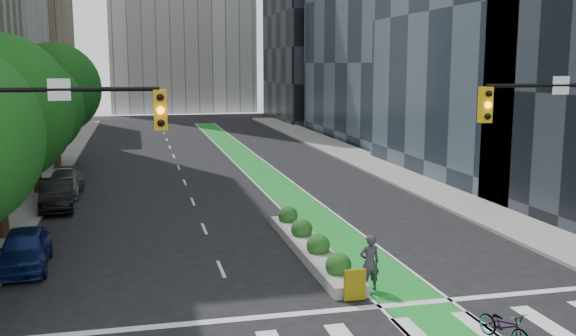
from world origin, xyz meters
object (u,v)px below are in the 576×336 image
parked_car_left_mid (57,194)px  parked_car_left_far (64,183)px  parked_car_left_near (24,249)px  cyclist (370,263)px  median_planter (311,245)px  bicycle (504,326)px

parked_car_left_mid → parked_car_left_far: bearing=84.9°
parked_car_left_near → cyclist: bearing=-26.5°
median_planter → cyclist: (0.80, -4.40, 0.58)m
cyclist → parked_car_left_far: cyclist is taller
parked_car_left_near → parked_car_left_far: 13.70m
bicycle → cyclist: size_ratio=0.93×
cyclist → parked_car_left_near: 12.58m
median_planter → cyclist: bearing=-79.7°
parked_car_left_near → median_planter: bearing=-6.4°
median_planter → parked_car_left_far: (-10.70, 14.40, 0.32)m
bicycle → parked_car_left_far: size_ratio=0.37×
median_planter → parked_car_left_far: size_ratio=2.14×
median_planter → parked_car_left_near: 10.73m
parked_car_left_mid → parked_car_left_far: size_ratio=0.98×
bicycle → parked_car_left_near: size_ratio=0.41×
median_planter → bicycle: bearing=-72.1°
parked_car_left_mid → parked_car_left_far: (0.00, 3.60, -0.08)m
parked_car_left_far → median_planter: bearing=-52.8°
bicycle → parked_car_left_far: bearing=104.8°
bicycle → parked_car_left_mid: bearing=109.1°
bicycle → parked_car_left_far: parked_car_left_far is taller
cyclist → parked_car_left_near: cyclist is taller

